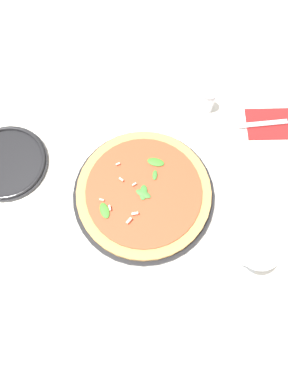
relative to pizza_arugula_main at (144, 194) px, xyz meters
The scene contains 7 objects.
ground_plane 0.06m from the pizza_arugula_main, 44.24° to the left, with size 6.00×6.00×0.00m, color silver.
pizza_arugula_main is the anchor object (origin of this frame).
wine_glass 0.27m from the pizza_arugula_main, 36.12° to the right, with size 0.08×0.08×0.16m.
napkin 0.38m from the pizza_arugula_main, 30.40° to the left, with size 0.14×0.09×0.01m.
fork 0.38m from the pizza_arugula_main, 29.94° to the left, with size 0.20×0.04×0.00m.
side_plate_white 0.34m from the pizza_arugula_main, 165.97° to the left, with size 0.20×0.20×0.02m.
shaker_pepper 0.28m from the pizza_arugula_main, 56.15° to the left, with size 0.03×0.03×0.07m.
Camera 1 is at (-0.04, -0.32, 0.83)m, focal length 35.00 mm.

